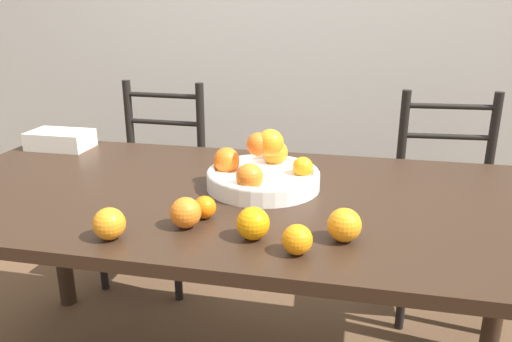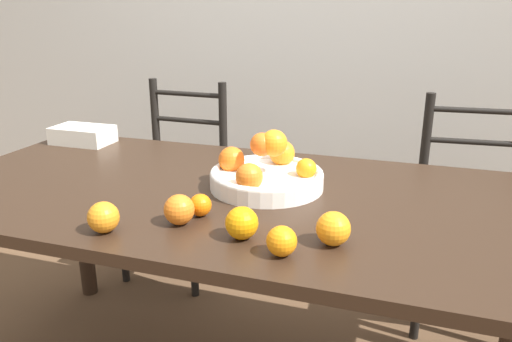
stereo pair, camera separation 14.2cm
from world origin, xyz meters
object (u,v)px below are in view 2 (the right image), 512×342
(orange_loose_1, at_px, (200,205))
(fruit_bowl, at_px, (266,173))
(orange_loose_0, at_px, (103,217))
(orange_loose_2, at_px, (179,210))
(book_stack, at_px, (83,135))
(chair_left, at_px, (177,181))
(orange_loose_5, at_px, (242,223))
(orange_loose_4, at_px, (282,241))
(chair_right, at_px, (470,215))
(orange_loose_3, at_px, (333,229))

(orange_loose_1, bearing_deg, fruit_bowl, 69.10)
(orange_loose_0, relative_size, orange_loose_2, 0.99)
(orange_loose_1, bearing_deg, book_stack, 145.12)
(orange_loose_1, xyz_separation_m, book_stack, (-0.77, 0.54, 0.00))
(book_stack, bearing_deg, chair_left, 63.70)
(fruit_bowl, height_order, orange_loose_2, fruit_bowl)
(chair_left, bearing_deg, orange_loose_5, -53.67)
(orange_loose_4, xyz_separation_m, orange_loose_5, (-0.11, 0.05, 0.01))
(orange_loose_0, xyz_separation_m, orange_loose_5, (0.34, 0.07, 0.00))
(orange_loose_1, xyz_separation_m, orange_loose_5, (0.15, -0.10, 0.01))
(chair_right, bearing_deg, orange_loose_1, -133.59)
(orange_loose_0, bearing_deg, orange_loose_3, 11.21)
(orange_loose_3, height_order, orange_loose_5, orange_loose_3)
(orange_loose_0, bearing_deg, orange_loose_1, 42.32)
(fruit_bowl, bearing_deg, orange_loose_3, -50.73)
(orange_loose_0, height_order, orange_loose_2, same)
(orange_loose_2, distance_m, chair_right, 1.33)
(orange_loose_1, relative_size, orange_loose_4, 0.87)
(fruit_bowl, relative_size, orange_loose_0, 4.44)
(orange_loose_0, xyz_separation_m, orange_loose_2, (0.16, 0.10, 0.00))
(orange_loose_3, xyz_separation_m, orange_loose_4, (-0.10, -0.09, -0.01))
(orange_loose_4, bearing_deg, orange_loose_1, 150.87)
(fruit_bowl, xyz_separation_m, orange_loose_4, (0.17, -0.41, -0.01))
(orange_loose_0, height_order, chair_left, chair_left)
(fruit_bowl, xyz_separation_m, orange_loose_0, (-0.29, -0.43, -0.01))
(orange_loose_0, bearing_deg, chair_left, 108.78)
(chair_left, xyz_separation_m, chair_right, (1.34, -0.00, 0.00))
(orange_loose_2, bearing_deg, chair_right, 51.76)
(orange_loose_3, distance_m, chair_left, 1.41)
(orange_loose_2, xyz_separation_m, chair_left, (-0.54, 1.02, -0.32))
(orange_loose_3, relative_size, orange_loose_4, 1.17)
(orange_loose_3, bearing_deg, fruit_bowl, 129.27)
(orange_loose_3, relative_size, orange_loose_5, 1.01)
(orange_loose_1, distance_m, orange_loose_3, 0.37)
(fruit_bowl, distance_m, orange_loose_0, 0.52)
(orange_loose_0, bearing_deg, fruit_bowl, 56.58)
(book_stack, bearing_deg, chair_right, 15.01)
(orange_loose_1, height_order, orange_loose_2, orange_loose_2)
(orange_loose_1, distance_m, book_stack, 0.94)
(fruit_bowl, xyz_separation_m, orange_loose_3, (0.27, -0.32, -0.01))
(orange_loose_2, bearing_deg, orange_loose_3, 1.04)
(orange_loose_0, bearing_deg, chair_right, 49.44)
(fruit_bowl, height_order, orange_loose_3, fruit_bowl)
(fruit_bowl, height_order, orange_loose_4, fruit_bowl)
(chair_left, bearing_deg, orange_loose_3, -45.41)
(orange_loose_1, xyz_separation_m, orange_loose_3, (0.37, -0.06, 0.01))
(orange_loose_1, xyz_separation_m, chair_left, (-0.57, 0.95, -0.31))
(orange_loose_0, height_order, chair_right, chair_right)
(orange_loose_0, distance_m, chair_right, 1.51)
(orange_loose_1, bearing_deg, orange_loose_2, -113.34)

